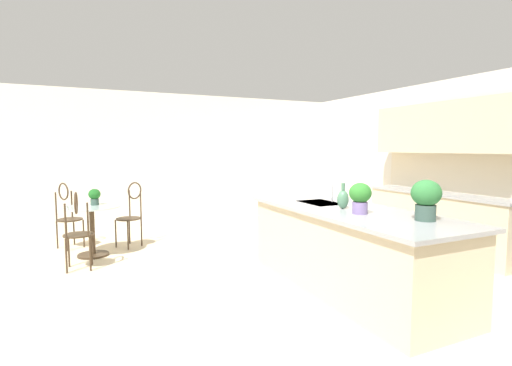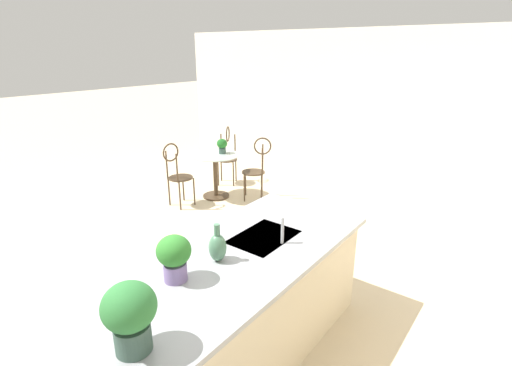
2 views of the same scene
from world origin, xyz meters
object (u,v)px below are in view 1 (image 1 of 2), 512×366
(potted_plant_on_table, at_px, (95,196))
(vase_on_counter, at_px, (343,199))
(bistro_table, at_px, (92,226))
(chair_near_window, at_px, (131,211))
(chair_by_island, at_px, (78,227))
(chair_toward_desk, at_px, (68,212))
(potted_plant_counter_near, at_px, (360,196))
(potted_plant_counter_far, at_px, (426,197))

(potted_plant_on_table, relative_size, vase_on_counter, 0.85)
(bistro_table, height_order, potted_plant_on_table, potted_plant_on_table)
(chair_near_window, bearing_deg, bistro_table, -59.02)
(bistro_table, distance_m, chair_by_island, 0.69)
(chair_near_window, relative_size, chair_toward_desk, 1.00)
(vase_on_counter, bearing_deg, chair_toward_desk, -139.45)
(potted_plant_on_table, bearing_deg, chair_near_window, 112.73)
(chair_by_island, xyz_separation_m, potted_plant_counter_near, (2.33, 2.64, 0.53))
(potted_plant_counter_near, xyz_separation_m, potted_plant_counter_far, (0.55, 0.31, 0.04))
(chair_near_window, distance_m, vase_on_counter, 3.58)
(potted_plant_on_table, bearing_deg, potted_plant_counter_far, 36.46)
(chair_near_window, bearing_deg, potted_plant_counter_far, 29.08)
(chair_by_island, height_order, potted_plant_counter_far, potted_plant_counter_far)
(potted_plant_counter_far, bearing_deg, chair_toward_desk, -143.76)
(potted_plant_counter_far, bearing_deg, chair_near_window, -150.92)
(potted_plant_on_table, distance_m, vase_on_counter, 3.70)
(chair_toward_desk, xyz_separation_m, potted_plant_counter_far, (4.22, 3.09, 0.57))
(chair_toward_desk, distance_m, vase_on_counter, 4.40)
(potted_plant_counter_near, bearing_deg, bistro_table, -140.59)
(bistro_table, distance_m, potted_plant_counter_far, 4.54)
(chair_toward_desk, height_order, vase_on_counter, vase_on_counter)
(chair_toward_desk, distance_m, potted_plant_on_table, 0.74)
(chair_near_window, distance_m, chair_toward_desk, 0.99)
(bistro_table, relative_size, chair_toward_desk, 0.77)
(chair_by_island, bearing_deg, vase_on_counter, 53.69)
(bistro_table, relative_size, potted_plant_counter_far, 2.09)
(chair_near_window, xyz_separation_m, potted_plant_on_table, (0.23, -0.54, 0.31))
(chair_toward_desk, distance_m, potted_plant_counter_far, 5.26)
(potted_plant_on_table, height_order, vase_on_counter, vase_on_counter)
(chair_toward_desk, bearing_deg, vase_on_counter, 40.55)
(potted_plant_on_table, distance_m, potted_plant_counter_near, 3.94)
(chair_toward_desk, bearing_deg, chair_near_window, 70.47)
(chair_by_island, distance_m, potted_plant_counter_far, 4.16)
(potted_plant_on_table, bearing_deg, chair_by_island, -17.27)
(potted_plant_counter_far, bearing_deg, vase_on_counter, -164.37)
(potted_plant_counter_far, xyz_separation_m, vase_on_counter, (-0.90, -0.25, -0.11))
(potted_plant_on_table, height_order, potted_plant_counter_near, potted_plant_counter_near)
(potted_plant_counter_far, bearing_deg, chair_by_island, -134.34)
(chair_toward_desk, xyz_separation_m, vase_on_counter, (3.32, 2.84, 0.46))
(chair_near_window, bearing_deg, potted_plant_counter_near, 29.06)
(potted_plant_counter_near, height_order, potted_plant_counter_far, potted_plant_counter_far)
(potted_plant_counter_far, bearing_deg, potted_plant_counter_near, -150.81)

